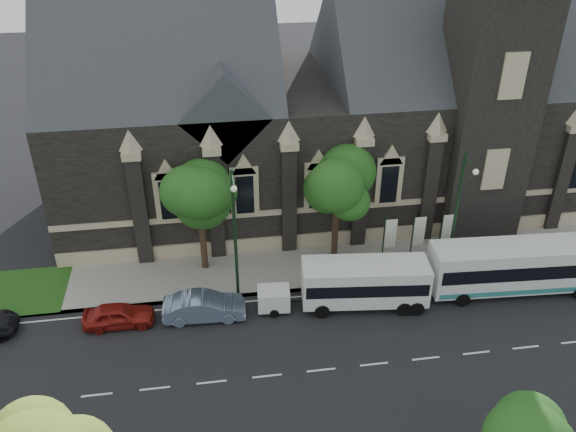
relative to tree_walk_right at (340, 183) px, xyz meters
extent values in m
plane|color=black|center=(-3.21, -10.71, -5.82)|extent=(160.00, 160.00, 0.00)
cube|color=gray|center=(-3.21, -1.21, -5.74)|extent=(80.00, 5.00, 0.15)
cube|color=black|center=(0.79, 8.79, -0.82)|extent=(40.00, 15.00, 10.00)
cube|color=#2F3137|center=(-11.21, 8.79, 4.18)|extent=(16.00, 15.00, 15.00)
cube|color=#2F3137|center=(10.79, 8.79, 4.18)|extent=(20.00, 15.00, 15.00)
cube|color=#2F3137|center=(-7.21, 4.29, 4.18)|extent=(6.00, 6.00, 6.00)
cube|color=black|center=(10.79, 2.79, 3.18)|extent=(5.50, 5.50, 18.00)
cube|color=#C7AF8F|center=(0.79, 1.25, -2.62)|extent=(40.00, 0.22, 0.40)
cube|color=#C7AF8F|center=(0.79, 1.25, -5.22)|extent=(40.00, 0.25, 1.20)
cube|color=black|center=(-1.21, 1.11, -1.02)|extent=(1.20, 0.12, 2.80)
sphere|color=olive|center=(-14.43, -18.93, 1.18)|extent=(3.12, 3.12, 3.12)
sphere|color=#21571B|center=(3.39, -19.61, -0.74)|extent=(2.40, 2.40, 2.40)
cylinder|color=black|center=(-0.21, -0.21, -3.84)|extent=(0.44, 0.44, 3.96)
sphere|color=#21571B|center=(-0.21, -0.21, -0.18)|extent=(3.84, 3.84, 3.84)
sphere|color=#21571B|center=(0.51, 0.51, 0.54)|extent=(2.88, 2.88, 2.88)
cylinder|color=black|center=(-9.21, -0.21, -3.84)|extent=(0.44, 0.44, 3.96)
sphere|color=#21571B|center=(-9.21, -0.21, -0.25)|extent=(3.68, 3.68, 3.68)
sphere|color=#21571B|center=(-8.52, 0.48, 0.44)|extent=(2.76, 2.76, 2.76)
cylinder|color=black|center=(6.79, -3.41, -1.32)|extent=(0.20, 0.20, 9.00)
cylinder|color=black|center=(6.79, -4.21, 2.88)|extent=(0.10, 1.60, 0.10)
sphere|color=silver|center=(6.79, -5.01, 2.78)|extent=(0.36, 0.36, 0.36)
cylinder|color=black|center=(-7.21, -3.41, -1.32)|extent=(0.20, 0.20, 9.00)
cylinder|color=black|center=(-7.21, -4.21, 2.88)|extent=(0.10, 1.60, 0.10)
sphere|color=silver|center=(-7.21, -5.01, 2.78)|extent=(0.36, 0.36, 0.36)
cylinder|color=black|center=(2.79, -1.71, -3.82)|extent=(0.10, 0.10, 4.00)
cube|color=white|center=(3.24, -1.71, -3.22)|extent=(0.80, 0.04, 2.20)
cylinder|color=black|center=(4.79, -1.71, -3.82)|extent=(0.10, 0.10, 4.00)
cube|color=white|center=(5.24, -1.71, -3.22)|extent=(0.80, 0.04, 2.20)
cylinder|color=black|center=(6.79, -1.71, -3.82)|extent=(0.10, 0.10, 4.00)
cube|color=white|center=(7.24, -1.71, -3.22)|extent=(0.80, 0.04, 2.20)
cube|color=silver|center=(10.84, -5.58, -3.86)|extent=(11.97, 3.10, 3.01)
cube|color=black|center=(10.84, -5.58, -3.67)|extent=(11.50, 3.12, 0.97)
cube|color=teal|center=(10.84, -5.58, -5.07)|extent=(11.50, 3.11, 0.35)
cylinder|color=black|center=(6.63, -6.59, -5.37)|extent=(0.91, 0.33, 0.90)
cylinder|color=black|center=(6.76, -4.12, -5.37)|extent=(0.91, 0.33, 0.90)
cylinder|color=black|center=(14.46, -4.54, -5.37)|extent=(0.91, 0.33, 0.90)
cube|color=silver|center=(0.53, -5.46, -4.10)|extent=(7.97, 3.24, 2.54)
cube|color=black|center=(0.53, -5.46, -3.96)|extent=(7.67, 3.25, 0.84)
cylinder|color=black|center=(-2.30, -6.39, -5.37)|extent=(0.92, 0.37, 0.90)
cylinder|color=black|center=(-2.04, -3.96, -5.37)|extent=(0.92, 0.37, 0.90)
cylinder|color=black|center=(2.72, -6.92, -5.37)|extent=(0.92, 0.37, 0.90)
cylinder|color=black|center=(2.97, -4.49, -5.37)|extent=(0.92, 0.37, 0.90)
cylinder|color=black|center=(3.49, -7.00, -5.37)|extent=(0.92, 0.37, 0.90)
cylinder|color=black|center=(3.75, -4.57, -5.37)|extent=(0.92, 0.37, 0.90)
cube|color=silver|center=(-5.13, -5.20, -4.93)|extent=(2.08, 1.63, 1.28)
cylinder|color=black|center=(-5.19, -5.93, -5.54)|extent=(0.56, 0.24, 0.55)
cylinder|color=black|center=(-5.07, -4.46, -5.54)|extent=(0.56, 0.24, 0.55)
cylinder|color=black|center=(-3.85, -5.30, -5.28)|extent=(1.18, 0.18, 0.08)
imported|color=slate|center=(-9.39, -5.32, -5.00)|extent=(5.05, 1.94, 1.64)
imported|color=maroon|center=(-14.48, -5.22, -5.10)|extent=(4.22, 1.72, 1.43)
camera|label=1|loc=(-8.54, -33.98, 18.37)|focal=37.29mm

